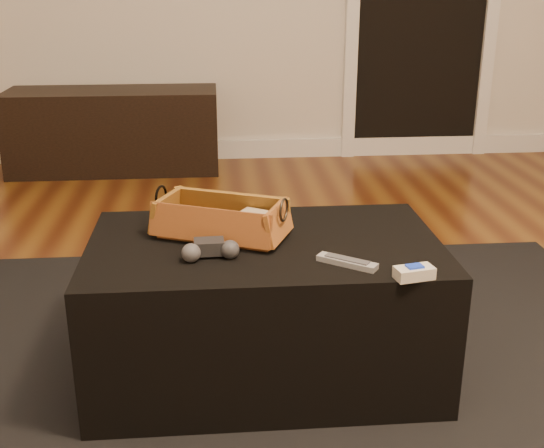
{
  "coord_description": "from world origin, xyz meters",
  "views": [
    {
      "loc": [
        -0.03,
        -1.67,
        1.15
      ],
      "look_at": [
        0.12,
        0.1,
        0.49
      ],
      "focal_mm": 45.0,
      "sensor_mm": 36.0,
      "label": 1
    }
  ],
  "objects": [
    {
      "name": "cream_gadget",
      "position": [
        0.45,
        -0.16,
        0.45
      ],
      "size": [
        0.1,
        0.07,
        0.04
      ],
      "color": "beige",
      "rests_on": "ottoman"
    },
    {
      "name": "area_rug",
      "position": [
        0.1,
        0.07,
        0.01
      ],
      "size": [
        2.6,
        2.0,
        0.01
      ],
      "primitive_type": "cube",
      "color": "black",
      "rests_on": "floor"
    },
    {
      "name": "floor",
      "position": [
        0.0,
        0.0,
        -0.01
      ],
      "size": [
        5.0,
        5.5,
        0.01
      ],
      "primitive_type": "cube",
      "color": "brown",
      "rests_on": "ground"
    },
    {
      "name": "baseboard",
      "position": [
        0.0,
        2.73,
        0.06
      ],
      "size": [
        5.0,
        0.04,
        0.12
      ],
      "primitive_type": "cube",
      "color": "white",
      "rests_on": "floor"
    },
    {
      "name": "wicker_basket",
      "position": [
        -0.02,
        0.18,
        0.48
      ],
      "size": [
        0.42,
        0.33,
        0.13
      ],
      "color": "brown",
      "rests_on": "ottoman"
    },
    {
      "name": "game_controller",
      "position": [
        -0.05,
        0.02,
        0.46
      ],
      "size": [
        0.16,
        0.09,
        0.05
      ],
      "color": "black",
      "rests_on": "ottoman"
    },
    {
      "name": "silver_remote",
      "position": [
        0.3,
        -0.06,
        0.44
      ],
      "size": [
        0.15,
        0.13,
        0.02
      ],
      "color": "#9EA0A5",
      "rests_on": "ottoman"
    },
    {
      "name": "tv_remote",
      "position": [
        -0.04,
        0.18,
        0.46
      ],
      "size": [
        0.21,
        0.1,
        0.02
      ],
      "primitive_type": "cube",
      "rotation": [
        0.0,
        0.0,
        -0.31
      ],
      "color": "black",
      "rests_on": "wicker_basket"
    },
    {
      "name": "ottoman",
      "position": [
        0.1,
        0.12,
        0.22
      ],
      "size": [
        1.0,
        0.6,
        0.42
      ],
      "primitive_type": "cube",
      "color": "black",
      "rests_on": "area_rug"
    },
    {
      "name": "media_cabinet",
      "position": [
        -0.64,
        2.51,
        0.25
      ],
      "size": [
        1.26,
        0.45,
        0.49
      ],
      "primitive_type": "cube",
      "color": "black",
      "rests_on": "floor"
    },
    {
      "name": "cloth_bundle",
      "position": [
        0.08,
        0.17,
        0.47
      ],
      "size": [
        0.13,
        0.12,
        0.06
      ],
      "primitive_type": "cube",
      "rotation": [
        0.0,
        0.0,
        -0.58
      ],
      "color": "tan",
      "rests_on": "wicker_basket"
    }
  ]
}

